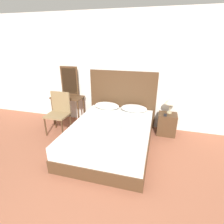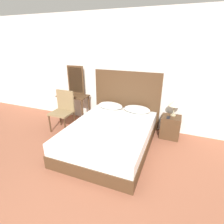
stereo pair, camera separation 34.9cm
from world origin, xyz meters
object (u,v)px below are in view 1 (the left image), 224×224
Objects in this scene: phone_on_bed at (121,128)px; chair at (59,110)px; bed at (111,136)px; phone_on_nightstand at (165,115)px; vanity_desk at (68,102)px; table_lamp at (171,101)px; nightstand at (167,124)px.

chair is (-1.58, 0.37, 0.06)m from phone_on_bed.
bed is 1.33m from phone_on_nightstand.
phone_on_bed is at bearing -11.36° from bed.
phone_on_nightstand is 0.19× the size of vanity_desk.
phone_on_nightstand is (1.06, 0.77, 0.27)m from bed.
phone_on_nightstand reaches higher than bed.
chair reaches higher than table_lamp.
phone_on_bed is at bearing -134.97° from nightstand.
vanity_desk is 0.84× the size of chair.
bed is 0.34m from phone_on_bed.
phone_on_nightstand is at bearing -124.38° from nightstand.
bed is at bearing -141.00° from table_lamp.
bed is 2.21× the size of chair.
phone_on_nightstand is at bearing -118.68° from table_lamp.
vanity_desk is (-2.44, 0.05, 0.06)m from phone_on_nightstand.
phone_on_nightstand is (0.84, 0.81, 0.02)m from phone_on_bed.
phone_on_bed is 1.62m from chair.
bed is 13.81× the size of phone_on_nightstand.
phone_on_bed is (0.22, -0.04, 0.25)m from bed.
phone_on_nightstand reaches higher than nightstand.
chair is (-2.50, -0.60, -0.26)m from table_lamp.
chair is at bearing 166.74° from phone_on_bed.
chair reaches higher than phone_on_bed.
chair reaches higher than vanity_desk.
phone_on_nightstand is 0.16× the size of chair.
phone_on_bed is 0.20× the size of vanity_desk.
phone_on_bed is at bearing -28.14° from vanity_desk.
bed is 4.17× the size of nightstand.
bed is 1.41m from nightstand.
nightstand is 0.56m from table_lamp.
vanity_desk is at bearing 93.09° from chair.
table_lamp is at bearing 13.50° from chair.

